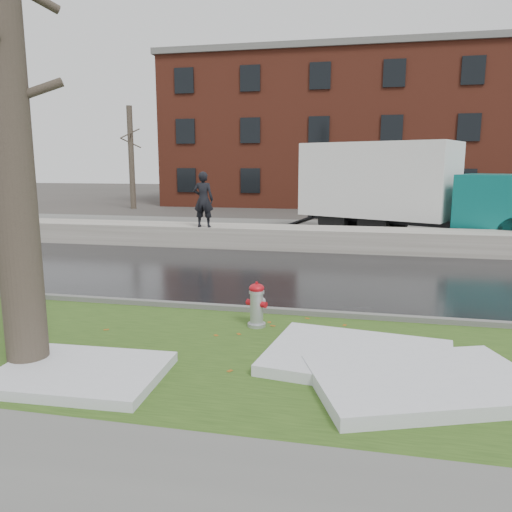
% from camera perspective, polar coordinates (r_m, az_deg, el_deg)
% --- Properties ---
extents(ground, '(120.00, 120.00, 0.00)m').
position_cam_1_polar(ground, '(9.10, -5.49, -8.14)').
color(ground, '#47423D').
rests_on(ground, ground).
extents(verge, '(60.00, 4.50, 0.04)m').
position_cam_1_polar(verge, '(7.99, -8.22, -10.77)').
color(verge, '#294416').
rests_on(verge, ground).
extents(road, '(60.00, 7.00, 0.03)m').
position_cam_1_polar(road, '(13.30, 0.33, -2.02)').
color(road, black).
rests_on(road, ground).
extents(parking_lot, '(60.00, 9.00, 0.03)m').
position_cam_1_polar(parking_lot, '(21.57, 4.92, 2.79)').
color(parking_lot, slate).
rests_on(parking_lot, ground).
extents(curb, '(60.00, 0.15, 0.14)m').
position_cam_1_polar(curb, '(10.00, -3.77, -5.98)').
color(curb, slate).
rests_on(curb, ground).
extents(snowbank, '(60.00, 1.60, 0.75)m').
position_cam_1_polar(snowbank, '(17.31, 3.15, 2.10)').
color(snowbank, '#BBB5AB').
rests_on(snowbank, ground).
extents(brick_building, '(26.00, 12.00, 10.00)m').
position_cam_1_polar(brick_building, '(38.28, 11.38, 13.46)').
color(brick_building, maroon).
rests_on(brick_building, ground).
extents(bg_tree_left, '(1.40, 1.62, 6.50)m').
position_cam_1_polar(bg_tree_left, '(33.58, -14.07, 10.95)').
color(bg_tree_left, brown).
rests_on(bg_tree_left, ground).
extents(bg_tree_center, '(1.40, 1.62, 6.50)m').
position_cam_1_polar(bg_tree_center, '(35.29, -2.17, 11.21)').
color(bg_tree_center, brown).
rests_on(bg_tree_center, ground).
extents(fire_hydrant, '(0.41, 0.38, 0.82)m').
position_cam_1_polar(fire_hydrant, '(8.88, 0.09, -5.35)').
color(fire_hydrant, '#A9ADB1').
rests_on(fire_hydrant, verge).
extents(tree, '(1.42, 1.63, 7.13)m').
position_cam_1_polar(tree, '(7.56, -26.62, 14.95)').
color(tree, brown).
rests_on(tree, verge).
extents(box_truck, '(10.96, 6.21, 3.73)m').
position_cam_1_polar(box_truck, '(20.38, 16.88, 7.46)').
color(box_truck, black).
rests_on(box_truck, ground).
extents(worker, '(0.70, 0.47, 1.89)m').
position_cam_1_polar(worker, '(17.20, -6.04, 6.44)').
color(worker, black).
rests_on(worker, snowbank).
extents(snow_patch_near, '(2.86, 2.35, 0.16)m').
position_cam_1_polar(snow_patch_near, '(7.58, 11.64, -11.26)').
color(snow_patch_near, silver).
rests_on(snow_patch_near, verge).
extents(snow_patch_far, '(2.26, 1.68, 0.14)m').
position_cam_1_polar(snow_patch_far, '(7.34, -19.40, -12.50)').
color(snow_patch_far, silver).
rests_on(snow_patch_far, verge).
extents(snow_patch_side, '(3.25, 2.66, 0.18)m').
position_cam_1_polar(snow_patch_side, '(6.97, 18.63, -13.52)').
color(snow_patch_side, silver).
rests_on(snow_patch_side, verge).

